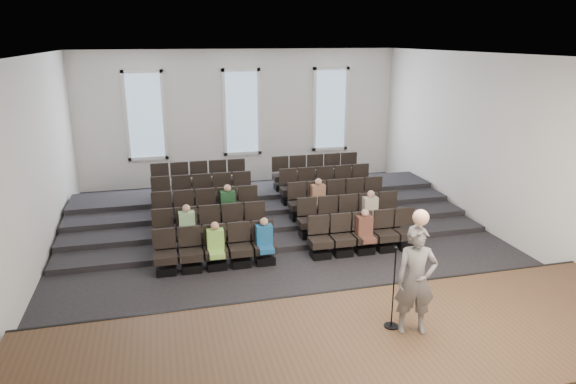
{
  "coord_description": "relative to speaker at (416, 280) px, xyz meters",
  "views": [
    {
      "loc": [
        -3.05,
        -12.13,
        5.42
      ],
      "look_at": [
        0.15,
        0.5,
        1.47
      ],
      "focal_mm": 32.0,
      "sensor_mm": 36.0,
      "label": 1
    }
  ],
  "objects": [
    {
      "name": "risers",
      "position": [
        -0.99,
        8.2,
        -1.27
      ],
      "size": [
        11.8,
        4.8,
        0.6
      ],
      "color": "black",
      "rests_on": "ground"
    },
    {
      "name": "ceiling",
      "position": [
        -0.99,
        5.03,
        3.55
      ],
      "size": [
        12.0,
        14.0,
        0.02
      ],
      "primitive_type": "cube",
      "color": "white",
      "rests_on": "ground"
    },
    {
      "name": "wall_left",
      "position": [
        -7.01,
        5.03,
        1.04
      ],
      "size": [
        0.04,
        14.0,
        5.0
      ],
      "primitive_type": "cube",
      "color": "silver",
      "rests_on": "ground"
    },
    {
      "name": "wall_right",
      "position": [
        5.03,
        5.03,
        1.04
      ],
      "size": [
        0.04,
        14.0,
        5.0
      ],
      "primitive_type": "cube",
      "color": "silver",
      "rests_on": "ground"
    },
    {
      "name": "stage_lip",
      "position": [
        -0.99,
        1.7,
        -1.21
      ],
      "size": [
        11.8,
        0.06,
        0.52
      ],
      "primitive_type": "cube",
      "color": "black",
      "rests_on": "ground"
    },
    {
      "name": "stage",
      "position": [
        -0.99,
        -0.07,
        -1.21
      ],
      "size": [
        11.8,
        3.6,
        0.5
      ],
      "primitive_type": "cube",
      "color": "#46311E",
      "rests_on": "ground"
    },
    {
      "name": "windows",
      "position": [
        -0.99,
        11.98,
        1.24
      ],
      "size": [
        8.44,
        0.1,
        3.24
      ],
      "color": "white",
      "rests_on": "wall_back"
    },
    {
      "name": "wall_front",
      "position": [
        -0.99,
        -1.99,
        1.04
      ],
      "size": [
        12.0,
        0.04,
        5.0
      ],
      "primitive_type": "cube",
      "color": "silver",
      "rests_on": "ground"
    },
    {
      "name": "speaker",
      "position": [
        0.0,
        0.0,
        0.0
      ],
      "size": [
        0.79,
        0.61,
        1.93
      ],
      "primitive_type": "imported",
      "rotation": [
        0.0,
        0.0,
        -0.23
      ],
      "color": "#5F5C5A",
      "rests_on": "stage"
    },
    {
      "name": "seating_rows",
      "position": [
        -0.99,
        6.57,
        -0.78
      ],
      "size": [
        6.8,
        4.7,
        1.67
      ],
      "color": "black",
      "rests_on": "ground"
    },
    {
      "name": "mic_stand",
      "position": [
        -0.3,
        0.21,
        -0.51
      ],
      "size": [
        0.26,
        0.26,
        1.53
      ],
      "color": "black",
      "rests_on": "stage"
    },
    {
      "name": "audience",
      "position": [
        -1.09,
        5.33,
        -0.65
      ],
      "size": [
        5.45,
        2.64,
        1.1
      ],
      "color": "#94D555",
      "rests_on": "seating_rows"
    },
    {
      "name": "wall_back",
      "position": [
        -0.99,
        12.05,
        1.04
      ],
      "size": [
        12.0,
        0.04,
        5.0
      ],
      "primitive_type": "cube",
      "color": "silver",
      "rests_on": "ground"
    },
    {
      "name": "ground",
      "position": [
        -0.99,
        5.03,
        -1.46
      ],
      "size": [
        14.0,
        14.0,
        0.0
      ],
      "primitive_type": "plane",
      "color": "black",
      "rests_on": "ground"
    }
  ]
}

